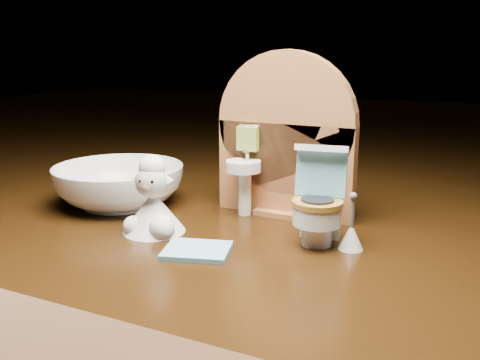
% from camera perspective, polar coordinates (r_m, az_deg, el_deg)
% --- Properties ---
extents(backdrop_panel, '(0.13, 0.05, 0.15)m').
position_cam_1_polar(backdrop_panel, '(0.49, 4.78, 3.77)').
color(backdrop_panel, '#A46134').
rests_on(backdrop_panel, ground).
extents(toy_toilet, '(0.04, 0.05, 0.08)m').
position_cam_1_polar(toy_toilet, '(0.43, 8.44, -2.88)').
color(toy_toilet, white).
rests_on(toy_toilet, ground).
extents(bath_mat, '(0.06, 0.05, 0.00)m').
position_cam_1_polar(bath_mat, '(0.41, -4.60, -7.50)').
color(bath_mat, '#6CB2CC').
rests_on(bath_mat, ground).
extents(toilet_brush, '(0.02, 0.02, 0.05)m').
position_cam_1_polar(toilet_brush, '(0.42, 11.78, -5.71)').
color(toilet_brush, white).
rests_on(toilet_brush, ground).
extents(plush_lamb, '(0.05, 0.05, 0.07)m').
position_cam_1_polar(plush_lamb, '(0.45, -9.27, -2.68)').
color(plush_lamb, white).
rests_on(plush_lamb, ground).
extents(ceramic_bowl, '(0.16, 0.16, 0.04)m').
position_cam_1_polar(ceramic_bowl, '(0.54, -12.78, -0.58)').
color(ceramic_bowl, white).
rests_on(ceramic_bowl, ground).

